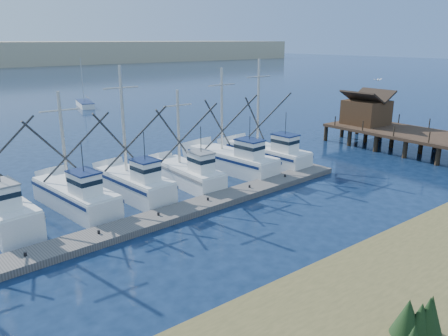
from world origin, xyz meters
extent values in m
plane|color=#0B1A32|center=(0.00, 0.00, 0.00)|extent=(500.00, 500.00, 0.00)
cube|color=#655F5A|center=(-6.76, 6.56, 0.21)|extent=(31.76, 4.14, 0.42)
cylinder|color=black|center=(21.50, 5.00, 0.85)|extent=(0.44, 0.44, 1.70)
cube|color=black|center=(21.50, 5.00, 1.85)|extent=(7.00, 20.00, 0.30)
cube|color=#4C331E|center=(21.50, 12.00, 3.30)|extent=(4.00, 4.00, 2.60)
cube|color=white|center=(-15.69, 9.98, 2.46)|extent=(1.59, 2.19, 1.50)
cube|color=white|center=(-11.02, 11.84, 0.75)|extent=(3.45, 8.10, 1.51)
cube|color=white|center=(-11.02, 9.83, 2.26)|extent=(1.65, 2.09, 1.50)
cylinder|color=#B7B2A8|center=(-11.02, 13.18, 4.62)|extent=(0.22, 0.22, 6.23)
cube|color=white|center=(-6.87, 11.43, 0.81)|extent=(3.06, 7.22, 1.62)
cube|color=white|center=(-6.87, 9.63, 2.37)|extent=(1.53, 1.84, 1.50)
cylinder|color=#B7B2A8|center=(-6.87, 12.63, 5.44)|extent=(0.22, 0.22, 7.65)
cube|color=white|center=(-2.26, 11.47, 0.71)|extent=(2.29, 7.10, 1.42)
cube|color=white|center=(-2.26, 9.65, 2.17)|extent=(1.32, 1.74, 1.50)
cylinder|color=#B7B2A8|center=(-2.26, 12.68, 4.35)|extent=(0.22, 0.22, 5.85)
cube|color=white|center=(2.81, 12.23, 0.79)|extent=(3.53, 8.86, 1.58)
cube|color=white|center=(2.81, 10.02, 2.33)|extent=(1.69, 2.26, 1.50)
cylinder|color=#B7B2A8|center=(2.81, 13.70, 5.13)|extent=(0.22, 0.22, 7.10)
cube|color=white|center=(6.83, 12.06, 0.75)|extent=(3.19, 8.46, 1.51)
cube|color=white|center=(6.83, 9.94, 2.26)|extent=(1.60, 2.14, 1.50)
cylinder|color=#B7B2A8|center=(6.83, 13.47, 5.41)|extent=(0.22, 0.22, 7.81)
cube|color=white|center=(6.68, 56.55, 0.45)|extent=(3.32, 7.10, 0.90)
cylinder|color=#B7B2A8|center=(6.68, 56.85, 4.50)|extent=(0.12, 0.12, 7.20)
sphere|color=white|center=(17.69, 8.47, 7.24)|extent=(0.22, 0.22, 0.22)
cube|color=white|center=(17.36, 8.47, 7.26)|extent=(0.55, 0.13, 0.15)
cube|color=white|center=(18.02, 8.47, 7.26)|extent=(0.55, 0.13, 0.15)
camera|label=1|loc=(-20.05, -15.93, 10.95)|focal=35.00mm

